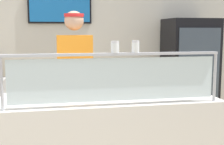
# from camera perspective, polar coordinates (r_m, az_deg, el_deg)

# --- Properties ---
(shop_rear_unit) EXTENTS (6.33, 0.13, 2.70)m
(shop_rear_unit) POSITION_cam_1_polar(r_m,az_deg,el_deg) (4.93, -5.45, 5.42)
(shop_rear_unit) COLOR beige
(shop_rear_unit) RESTS_ON ground
(sneeze_guard) EXTENTS (1.75, 0.06, 0.42)m
(sneeze_guard) POSITION_cam_1_polar(r_m,az_deg,el_deg) (2.47, 0.63, 0.06)
(sneeze_guard) COLOR #B2B5BC
(sneeze_guard) RESTS_ON serving_counter
(pizza_tray) EXTENTS (0.45, 0.45, 0.04)m
(pizza_tray) POSITION_cam_1_polar(r_m,az_deg,el_deg) (2.88, -4.34, -4.03)
(pizza_tray) COLOR #9EA0A8
(pizza_tray) RESTS_ON serving_counter
(pizza_server) EXTENTS (0.14, 0.29, 0.01)m
(pizza_server) POSITION_cam_1_polar(r_m,az_deg,el_deg) (2.86, -3.44, -3.64)
(pizza_server) COLOR #ADAFB7
(pizza_server) RESTS_ON pizza_tray
(parmesan_shaker) EXTENTS (0.07, 0.07, 0.09)m
(parmesan_shaker) POSITION_cam_1_polar(r_m,az_deg,el_deg) (2.46, 0.55, 4.56)
(parmesan_shaker) COLOR white
(parmesan_shaker) RESTS_ON sneeze_guard
(pepper_flake_shaker) EXTENTS (0.06, 0.06, 0.10)m
(pepper_flake_shaker) POSITION_cam_1_polar(r_m,az_deg,el_deg) (2.50, 4.30, 4.62)
(pepper_flake_shaker) COLOR white
(pepper_flake_shaker) RESTS_ON sneeze_guard
(worker_figure) EXTENTS (0.41, 0.50, 1.76)m
(worker_figure) POSITION_cam_1_polar(r_m,az_deg,el_deg) (3.46, -6.70, -1.41)
(worker_figure) COLOR #23232D
(worker_figure) RESTS_ON ground
(drink_fridge) EXTENTS (0.74, 0.65, 1.73)m
(drink_fridge) POSITION_cam_1_polar(r_m,az_deg,el_deg) (4.97, 13.91, -0.47)
(drink_fridge) COLOR black
(drink_fridge) RESTS_ON ground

